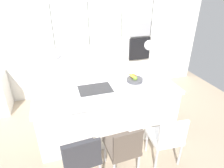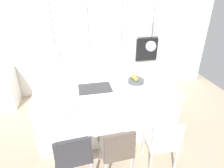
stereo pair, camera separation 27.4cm
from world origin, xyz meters
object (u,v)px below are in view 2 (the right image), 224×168
(microwave, at_px, (148,30))
(chair_near, at_px, (73,154))
(fruit_bowl, at_px, (136,80))
(chair_middle, at_px, (116,148))
(oven, at_px, (147,50))
(chair_far, at_px, (163,141))

(microwave, xyz_separation_m, chair_near, (-1.96, -2.57, -1.01))
(fruit_bowl, height_order, chair_middle, fruit_bowl)
(oven, xyz_separation_m, chair_far, (-0.70, -2.57, -0.54))
(microwave, relative_size, chair_far, 0.64)
(chair_near, bearing_deg, microwave, 52.67)
(microwave, xyz_separation_m, oven, (0.00, 0.00, -0.50))
(fruit_bowl, bearing_deg, oven, 62.56)
(chair_far, bearing_deg, chair_middle, -179.80)
(chair_middle, bearing_deg, microwave, 61.75)
(fruit_bowl, relative_size, chair_near, 0.34)
(chair_near, height_order, chair_middle, chair_middle)
(microwave, bearing_deg, oven, 0.00)
(microwave, relative_size, chair_middle, 0.63)
(oven, xyz_separation_m, chair_near, (-1.96, -2.57, -0.51))
(chair_far, bearing_deg, microwave, 74.83)
(fruit_bowl, bearing_deg, microwave, 62.56)
(fruit_bowl, bearing_deg, chair_near, -138.00)
(chair_near, bearing_deg, chair_middle, -0.35)
(fruit_bowl, relative_size, chair_far, 0.34)
(oven, height_order, chair_middle, oven)
(fruit_bowl, relative_size, oven, 0.52)
(chair_middle, bearing_deg, fruit_bowl, 60.63)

